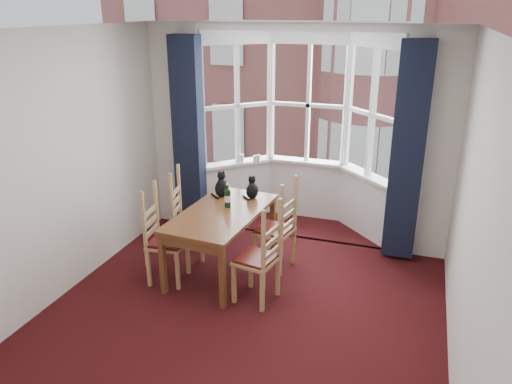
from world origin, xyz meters
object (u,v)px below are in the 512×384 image
at_px(chair_left_far, 184,220).
at_px(chair_right_far, 281,232).
at_px(cat_right, 252,190).
at_px(candle_tall, 242,158).
at_px(candle_extra, 258,159).
at_px(candle_short, 255,159).
at_px(wine_bottle, 228,197).
at_px(cat_left, 222,187).
at_px(chair_left_near, 160,242).
at_px(chair_right_near, 264,262).
at_px(dining_table, 222,218).

xyz_separation_m(chair_left_far, chair_right_far, (1.26, 0.03, 0.00)).
relative_size(cat_right, candle_tall, 2.43).
bearing_deg(candle_extra, candle_short, -154.74).
xyz_separation_m(chair_left_far, cat_right, (0.81, 0.29, 0.40)).
distance_m(wine_bottle, candle_tall, 1.45).
distance_m(chair_right_far, candle_short, 1.59).
bearing_deg(cat_left, chair_left_near, -114.70).
bearing_deg(chair_left_near, cat_right, 50.21).
xyz_separation_m(chair_left_near, candle_tall, (0.27, 1.97, 0.46)).
bearing_deg(candle_short, cat_left, -92.99).
bearing_deg(candle_short, chair_right_near, -68.89).
bearing_deg(chair_right_near, candle_tall, 116.00).
relative_size(dining_table, chair_right_far, 1.73).
distance_m(chair_left_far, cat_right, 0.94).
bearing_deg(chair_left_far, chair_left_near, -88.17).
xyz_separation_m(chair_left_far, candle_tall, (0.29, 1.32, 0.46)).
bearing_deg(chair_right_far, candle_tall, 126.98).
distance_m(chair_right_near, cat_right, 1.19).
bearing_deg(chair_right_near, chair_right_far, 92.01).
bearing_deg(candle_tall, cat_right, -63.28).
bearing_deg(cat_left, dining_table, -68.42).
relative_size(chair_left_far, chair_right_near, 1.00).
height_order(cat_right, candle_tall, cat_right).
xyz_separation_m(wine_bottle, candle_short, (-0.15, 1.43, 0.04)).
bearing_deg(chair_right_far, chair_left_near, -151.04).
bearing_deg(dining_table, chair_left_far, 159.14).
distance_m(chair_left_far, cat_left, 0.64).
xyz_separation_m(chair_left_near, candle_extra, (0.51, 2.02, 0.46)).
bearing_deg(wine_bottle, candle_tall, 103.70).
relative_size(chair_left_far, cat_left, 2.87).
bearing_deg(candle_tall, chair_right_far, -53.02).
bearing_deg(cat_right, chair_left_far, -160.18).
bearing_deg(wine_bottle, candle_extra, 94.10).
height_order(chair_right_far, candle_short, candle_short).
bearing_deg(chair_left_near, wine_bottle, 42.71).
height_order(chair_left_far, chair_right_near, same).
bearing_deg(dining_table, chair_right_near, -35.97).
xyz_separation_m(chair_right_near, chair_right_far, (-0.03, 0.75, 0.00)).
distance_m(chair_left_near, candle_short, 2.10).
xyz_separation_m(cat_left, cat_right, (0.38, 0.06, -0.01)).
relative_size(chair_right_far, candle_tall, 7.89).
xyz_separation_m(chair_left_near, candle_short, (0.47, 2.00, 0.45)).
xyz_separation_m(cat_right, candle_short, (-0.32, 1.06, 0.06)).
height_order(chair_right_far, cat_left, cat_left).
bearing_deg(chair_right_near, chair_left_far, 150.69).
xyz_separation_m(wine_bottle, candle_extra, (-0.10, 1.45, 0.04)).
height_order(chair_left_far, wine_bottle, wine_bottle).
relative_size(cat_left, candle_tall, 2.75).
height_order(chair_right_far, wine_bottle, wine_bottle).
bearing_deg(chair_right_near, dining_table, 144.03).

